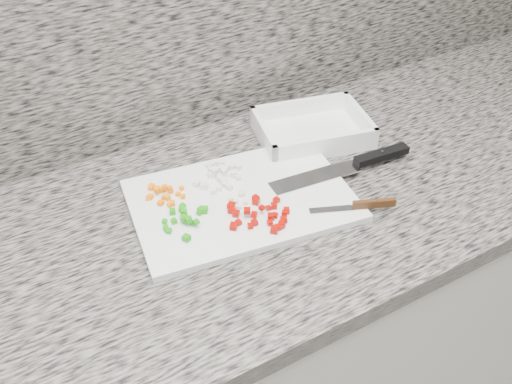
# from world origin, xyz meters

# --- Properties ---
(cabinet) EXTENTS (3.92, 0.62, 0.86)m
(cabinet) POSITION_xyz_m (0.00, 1.44, 0.43)
(cabinet) COLOR silver
(cabinet) RESTS_ON ground
(countertop) EXTENTS (3.96, 0.64, 0.04)m
(countertop) POSITION_xyz_m (0.00, 1.44, 0.88)
(countertop) COLOR slate
(countertop) RESTS_ON cabinet
(backsplash) EXTENTS (3.92, 0.02, 0.60)m
(backsplash) POSITION_xyz_m (0.00, 1.74, 1.20)
(backsplash) COLOR slate
(backsplash) RESTS_ON countertop
(cutting_board) EXTENTS (0.45, 0.33, 0.01)m
(cutting_board) POSITION_xyz_m (0.12, 1.45, 0.91)
(cutting_board) COLOR white
(cutting_board) RESTS_ON countertop
(carrot_pile) EXTENTS (0.08, 0.08, 0.02)m
(carrot_pile) POSITION_xyz_m (-0.01, 1.53, 0.92)
(carrot_pile) COLOR orange
(carrot_pile) RESTS_ON cutting_board
(onion_pile) EXTENTS (0.11, 0.10, 0.02)m
(onion_pile) POSITION_xyz_m (0.11, 1.52, 0.92)
(onion_pile) COLOR silver
(onion_pile) RESTS_ON cutting_board
(green_pepper_pile) EXTENTS (0.10, 0.10, 0.02)m
(green_pepper_pile) POSITION_xyz_m (-0.00, 1.44, 0.92)
(green_pepper_pile) COLOR #1B900D
(green_pepper_pile) RESTS_ON cutting_board
(red_pepper_pile) EXTENTS (0.12, 0.11, 0.02)m
(red_pepper_pile) POSITION_xyz_m (0.12, 1.38, 0.92)
(red_pepper_pile) COLOR #A30802
(red_pepper_pile) RESTS_ON cutting_board
(garlic_pile) EXTENTS (0.04, 0.05, 0.01)m
(garlic_pile) POSITION_xyz_m (0.11, 1.44, 0.92)
(garlic_pile) COLOR beige
(garlic_pile) RESTS_ON cutting_board
(chef_knife) EXTENTS (0.32, 0.06, 0.02)m
(chef_knife) POSITION_xyz_m (0.38, 1.42, 0.92)
(chef_knife) COLOR silver
(chef_knife) RESTS_ON cutting_board
(paring_knife) EXTENTS (0.16, 0.08, 0.02)m
(paring_knife) POSITION_xyz_m (0.30, 1.31, 0.92)
(paring_knife) COLOR silver
(paring_knife) RESTS_ON cutting_board
(tray) EXTENTS (0.27, 0.22, 0.05)m
(tray) POSITION_xyz_m (0.36, 1.57, 0.92)
(tray) COLOR white
(tray) RESTS_ON countertop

